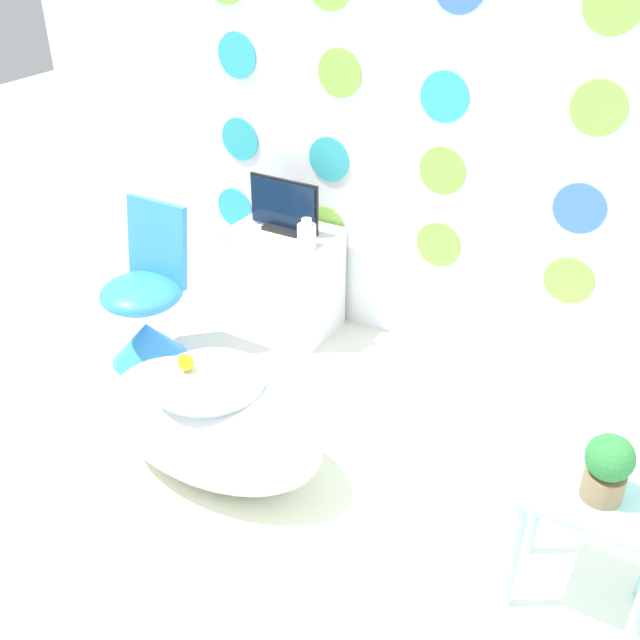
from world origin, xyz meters
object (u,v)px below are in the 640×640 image
(bathtub, at_px, (213,423))
(tv, at_px, (284,208))
(vase, at_px, (307,235))
(potted_plant_left, at_px, (608,467))
(chair, at_px, (146,315))

(bathtub, height_order, tv, tv)
(tv, distance_m, vase, 0.24)
(bathtub, xyz_separation_m, tv, (-0.35, 1.10, 0.45))
(vase, bearing_deg, potted_plant_left, -29.45)
(bathtub, bearing_deg, vase, 98.56)
(bathtub, xyz_separation_m, vase, (-0.15, 0.99, 0.39))
(chair, bearing_deg, bathtub, -31.97)
(vase, height_order, potted_plant_left, potted_plant_left)
(tv, xyz_separation_m, vase, (0.20, -0.12, -0.05))
(vase, relative_size, potted_plant_left, 0.65)
(chair, relative_size, potted_plant_left, 3.45)
(vase, xyz_separation_m, potted_plant_left, (1.61, -0.91, -0.02))
(vase, bearing_deg, tv, 150.14)
(chair, relative_size, tv, 2.06)
(bathtub, distance_m, chair, 0.91)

